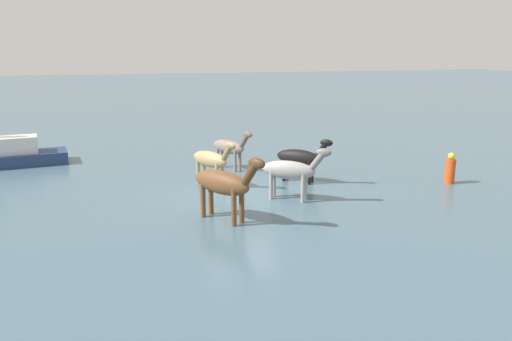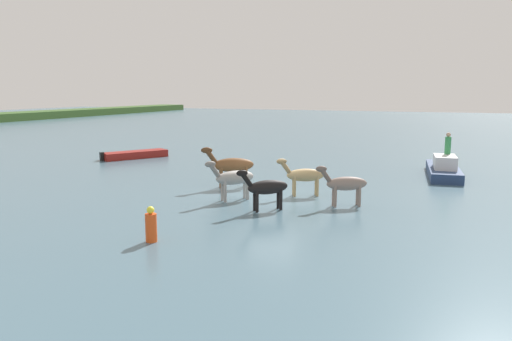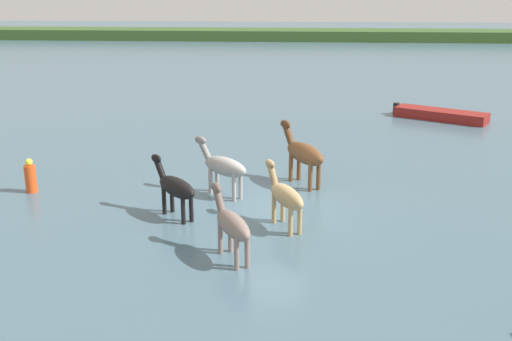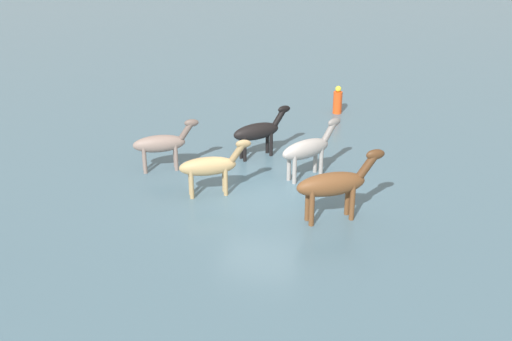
{
  "view_description": "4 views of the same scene",
  "coord_description": "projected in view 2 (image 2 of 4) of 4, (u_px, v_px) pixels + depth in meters",
  "views": [
    {
      "loc": [
        4.39,
        15.34,
        4.72
      ],
      "look_at": [
        -0.45,
        0.36,
        0.87
      ],
      "focal_mm": 34.38,
      "sensor_mm": 36.0,
      "label": 1
    },
    {
      "loc": [
        -20.19,
        -7.71,
        4.71
      ],
      "look_at": [
        0.04,
        0.68,
        1.12
      ],
      "focal_mm": 34.6,
      "sensor_mm": 36.0,
      "label": 2
    },
    {
      "loc": [
        0.97,
        -17.1,
        6.55
      ],
      "look_at": [
        -0.25,
        0.07,
        1.2
      ],
      "focal_mm": 42.49,
      "sensor_mm": 36.0,
      "label": 3
    },
    {
      "loc": [
        17.37,
        4.95,
        9.0
      ],
      "look_at": [
        0.09,
        -0.12,
        0.71
      ],
      "focal_mm": 46.01,
      "sensor_mm": 36.0,
      "label": 4
    }
  ],
  "objects": [
    {
      "name": "boat_launch_far",
      "position": [
        135.0,
        156.0,
        34.37
      ],
      "size": [
        4.51,
        3.36,
        0.73
      ],
      "rotation": [
        0.0,
        0.0,
        5.75
      ],
      "color": "maroon",
      "rests_on": "ground_plane"
    },
    {
      "name": "horse_rear_stallion",
      "position": [
        266.0,
        187.0,
        19.32
      ],
      "size": [
        1.74,
        1.79,
        1.68
      ],
      "rotation": [
        0.0,
        0.0,
        2.34
      ],
      "color": "black",
      "rests_on": "ground_plane"
    },
    {
      "name": "horse_pinto_flank",
      "position": [
        304.0,
        175.0,
        22.01
      ],
      "size": [
        1.33,
        2.09,
        1.71
      ],
      "rotation": [
        0.0,
        0.0,
        2.06
      ],
      "color": "tan",
      "rests_on": "ground_plane"
    },
    {
      "name": "person_watcher_seated",
      "position": [
        448.0,
        144.0,
        26.99
      ],
      "size": [
        0.32,
        0.32,
        1.19
      ],
      "color": "#338C4C",
      "rests_on": "boat_tender_starboard"
    },
    {
      "name": "boat_tender_starboard",
      "position": [
        443.0,
        170.0,
        27.14
      ],
      "size": [
        5.95,
        2.18,
        1.37
      ],
      "rotation": [
        0.0,
        0.0,
        3.25
      ],
      "color": "navy",
      "rests_on": "ground_plane"
    },
    {
      "name": "ground_plane",
      "position": [
        270.0,
        196.0,
        22.08
      ],
      "size": [
        184.31,
        184.31,
        0.0
      ],
      "primitive_type": "plane",
      "color": "#476675"
    },
    {
      "name": "horse_dark_mare",
      "position": [
        231.0,
        165.0,
        23.89
      ],
      "size": [
        1.72,
        2.38,
        2.0
      ],
      "rotation": [
        0.0,
        0.0,
        2.14
      ],
      "color": "brown",
      "rests_on": "ground_plane"
    },
    {
      "name": "horse_lead",
      "position": [
        233.0,
        178.0,
        21.1
      ],
      "size": [
        2.0,
        1.72,
        1.78
      ],
      "rotation": [
        0.0,
        0.0,
        2.46
      ],
      "color": "#9E9993",
      "rests_on": "ground_plane"
    },
    {
      "name": "horse_mid_herd",
      "position": [
        345.0,
        184.0,
        20.07
      ],
      "size": [
        1.36,
        2.05,
        1.69
      ],
      "rotation": [
        0.0,
        0.0,
        2.08
      ],
      "color": "gray",
      "rests_on": "ground_plane"
    },
    {
      "name": "buoy_channel_marker",
      "position": [
        151.0,
        226.0,
        15.39
      ],
      "size": [
        0.36,
        0.36,
        1.14
      ],
      "color": "#E54C19",
      "rests_on": "ground_plane"
    }
  ]
}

